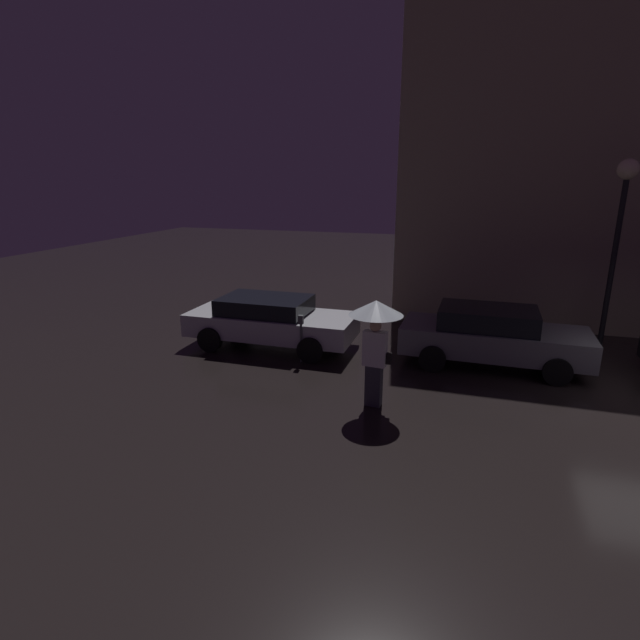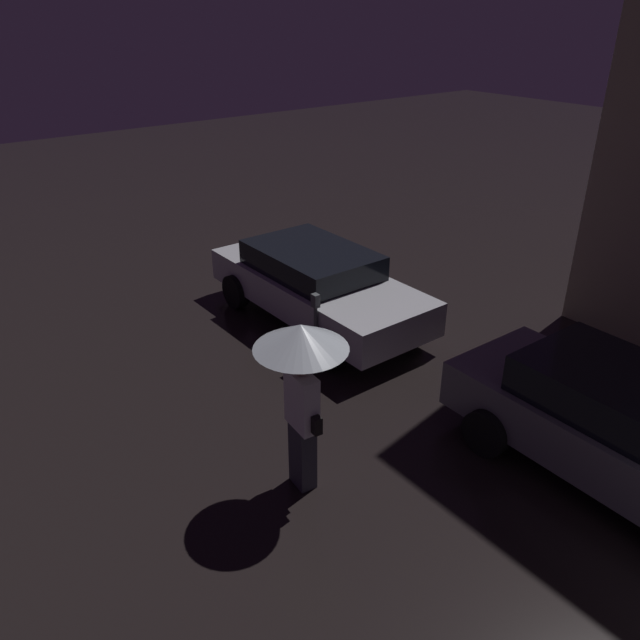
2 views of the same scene
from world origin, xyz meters
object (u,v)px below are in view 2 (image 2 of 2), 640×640
parked_car_silver (316,283)px  parked_car_grey (627,429)px  pedestrian_with_umbrella (301,364)px  parking_meter (316,321)px

parked_car_silver → parked_car_grey: bearing=2.3°
parked_car_grey → pedestrian_with_umbrella: (-2.30, -3.10, 0.95)m
parked_car_silver → parked_car_grey: parked_car_grey is taller
pedestrian_with_umbrella → parking_meter: 3.07m
parked_car_grey → parking_meter: parked_car_grey is taller
parked_car_silver → parking_meter: bearing=-38.1°
parking_meter → pedestrian_with_umbrella: bearing=-40.4°
parked_car_grey → pedestrian_with_umbrella: size_ratio=2.02×
pedestrian_with_umbrella → parking_meter: (-2.22, 1.89, -0.96)m
parked_car_silver → parked_car_grey: size_ratio=1.02×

